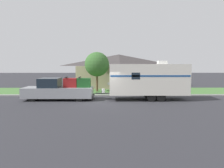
# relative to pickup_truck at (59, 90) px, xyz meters

# --- Properties ---
(ground_plane) EXTENTS (120.00, 120.00, 0.00)m
(ground_plane) POSITION_rel_pickup_truck_xyz_m (4.10, -1.47, -0.89)
(ground_plane) COLOR #2D2D33
(curb_strip) EXTENTS (80.00, 0.30, 0.14)m
(curb_strip) POSITION_rel_pickup_truck_xyz_m (4.10, 2.28, -0.82)
(curb_strip) COLOR #999993
(curb_strip) RESTS_ON ground_plane
(lawn_strip) EXTENTS (80.00, 7.00, 0.03)m
(lawn_strip) POSITION_rel_pickup_truck_xyz_m (4.10, 5.93, -0.87)
(lawn_strip) COLOR #477538
(lawn_strip) RESTS_ON ground_plane
(house_across_street) EXTENTS (11.86, 8.14, 4.49)m
(house_across_street) POSITION_rel_pickup_truck_xyz_m (5.73, 11.62, 1.44)
(house_across_street) COLOR tan
(house_across_street) RESTS_ON ground_plane
(pickup_truck) EXTENTS (6.14, 2.10, 2.04)m
(pickup_truck) POSITION_rel_pickup_truck_xyz_m (0.00, 0.00, 0.00)
(pickup_truck) COLOR black
(pickup_truck) RESTS_ON ground_plane
(travel_trailer) EXTENTS (8.06, 2.29, 3.44)m
(travel_trailer) POSITION_rel_pickup_truck_xyz_m (7.88, -0.00, 0.94)
(travel_trailer) COLOR black
(travel_trailer) RESTS_ON ground_plane
(mailbox) EXTENTS (0.48, 0.20, 1.25)m
(mailbox) POSITION_rel_pickup_truck_xyz_m (4.50, 3.09, 0.08)
(mailbox) COLOR brown
(mailbox) RESTS_ON ground_plane
(tree_in_yard) EXTENTS (2.79, 2.79, 4.52)m
(tree_in_yard) POSITION_rel_pickup_truck_xyz_m (3.01, 5.73, 2.23)
(tree_in_yard) COLOR brown
(tree_in_yard) RESTS_ON ground_plane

